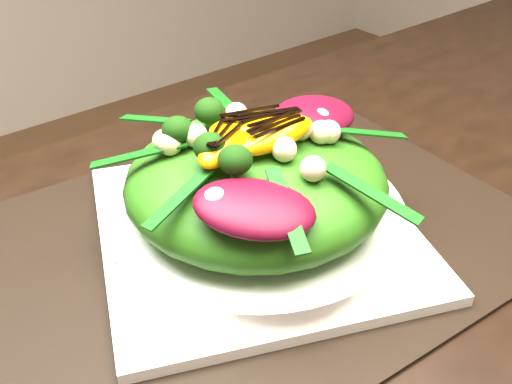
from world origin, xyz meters
TOP-DOWN VIEW (x-y plane):
  - placemat at (-0.22, 0.17)m, footprint 0.50×0.40m
  - plate_base at (-0.22, 0.17)m, footprint 0.35×0.35m
  - salad_bowl at (-0.22, 0.17)m, footprint 0.34×0.34m
  - lettuce_mound at (-0.22, 0.17)m, footprint 0.24×0.24m
  - radicchio_leaf at (-0.15, 0.17)m, footprint 0.09×0.06m
  - orange_segment at (-0.21, 0.19)m, footprint 0.08×0.05m
  - broccoli_floret at (-0.26, 0.20)m, footprint 0.04×0.04m
  - macadamia_nut at (-0.18, 0.12)m, footprint 0.03×0.03m
  - balsamic_drizzle at (-0.21, 0.19)m, footprint 0.04×0.01m

SIDE VIEW (x-z plane):
  - placemat at x=-0.22m, z-range 0.75..0.75m
  - plate_base at x=-0.22m, z-range 0.75..0.76m
  - salad_bowl at x=-0.22m, z-range 0.76..0.78m
  - lettuce_mound at x=-0.22m, z-range 0.77..0.85m
  - radicchio_leaf at x=-0.15m, z-range 0.84..0.86m
  - macadamia_nut at x=-0.18m, z-range 0.84..0.86m
  - orange_segment at x=-0.21m, z-range 0.85..0.86m
  - broccoli_floret at x=-0.26m, z-range 0.84..0.88m
  - balsamic_drizzle at x=-0.21m, z-range 0.86..0.87m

